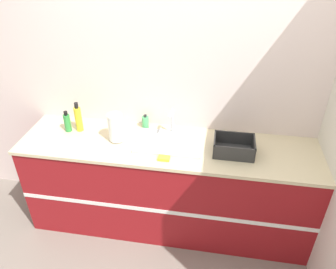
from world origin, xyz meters
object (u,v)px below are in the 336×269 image
sink (169,142)px  bottle_green (67,122)px  bottle_yellow (78,118)px  soap_dispenser (145,122)px  paper_towel_roll (116,128)px  dish_rack (234,148)px

sink → bottle_green: size_ratio=2.82×
bottle_yellow → soap_dispenser: 0.59m
bottle_green → bottle_yellow: bearing=15.2°
sink → paper_towel_roll: (-0.45, -0.03, 0.11)m
dish_rack → bottle_green: size_ratio=1.66×
paper_towel_roll → sink: bearing=3.6°
dish_rack → bottle_yellow: size_ratio=1.18×
paper_towel_roll → soap_dispenser: size_ratio=1.94×
sink → bottle_yellow: 0.83m
bottle_yellow → sink: bearing=-5.4°
soap_dispenser → paper_towel_roll: bearing=-128.6°
bottle_green → bottle_yellow: (0.10, 0.03, 0.03)m
bottle_green → bottle_yellow: bottle_yellow is taller
bottle_yellow → soap_dispenser: bottle_yellow is taller
dish_rack → paper_towel_roll: bearing=179.1°
sink → dish_rack: (0.53, -0.04, 0.03)m
sink → dish_rack: bearing=-4.8°
paper_towel_roll → bottle_yellow: 0.39m
paper_towel_roll → bottle_green: (-0.47, 0.08, -0.04)m
dish_rack → sink: bearing=175.2°
bottle_yellow → soap_dispenser: bearing=13.8°
paper_towel_roll → bottle_yellow: (-0.37, 0.11, -0.01)m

